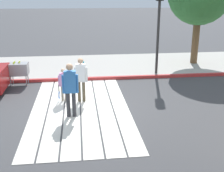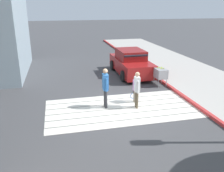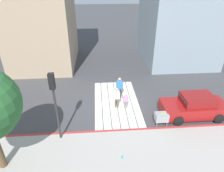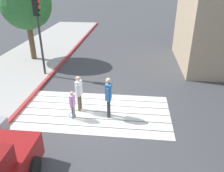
# 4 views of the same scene
# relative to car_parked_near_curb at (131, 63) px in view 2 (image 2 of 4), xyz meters

# --- Properties ---
(ground_plane) EXTENTS (120.00, 120.00, 0.00)m
(ground_plane) POSITION_rel_car_parked_near_curb_xyz_m (2.00, 5.03, -0.73)
(ground_plane) COLOR #424244
(crosswalk_stripes) EXTENTS (6.40, 3.25, 0.01)m
(crosswalk_stripes) POSITION_rel_car_parked_near_curb_xyz_m (2.00, 5.03, -0.73)
(crosswalk_stripes) COLOR silver
(crosswalk_stripes) RESTS_ON ground
(curb_painted) EXTENTS (0.16, 40.00, 0.13)m
(curb_painted) POSITION_rel_car_parked_near_curb_xyz_m (-1.25, 5.03, -0.67)
(curb_painted) COLOR #BC3333
(curb_painted) RESTS_ON ground
(car_parked_near_curb) EXTENTS (2.01, 4.31, 1.57)m
(car_parked_near_curb) POSITION_rel_car_parked_near_curb_xyz_m (0.00, 0.00, 0.00)
(car_parked_near_curb) COLOR maroon
(car_parked_near_curb) RESTS_ON ground
(tennis_ball_cart) EXTENTS (0.56, 0.80, 1.02)m
(tennis_ball_cart) POSITION_rel_car_parked_near_curb_xyz_m (-0.90, 2.50, -0.04)
(tennis_ball_cart) COLOR #99999E
(tennis_ball_cart) RESTS_ON ground
(pedestrian_adult_lead) EXTENTS (0.23, 0.51, 1.74)m
(pedestrian_adult_lead) POSITION_rel_car_parked_near_curb_xyz_m (2.64, 4.74, 0.28)
(pedestrian_adult_lead) COLOR #333338
(pedestrian_adult_lead) RESTS_ON ground
(pedestrian_adult_trailing) EXTENTS (0.25, 0.47, 1.61)m
(pedestrian_adult_trailing) POSITION_rel_car_parked_near_curb_xyz_m (1.34, 5.09, 0.20)
(pedestrian_adult_trailing) COLOR brown
(pedestrian_adult_trailing) RESTS_ON ground
(pedestrian_child_with_racket) EXTENTS (0.28, 0.39, 1.22)m
(pedestrian_child_with_racket) POSITION_rel_car_parked_near_curb_xyz_m (1.22, 4.45, -0.05)
(pedestrian_child_with_racket) COLOR gray
(pedestrian_child_with_racket) RESTS_ON ground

